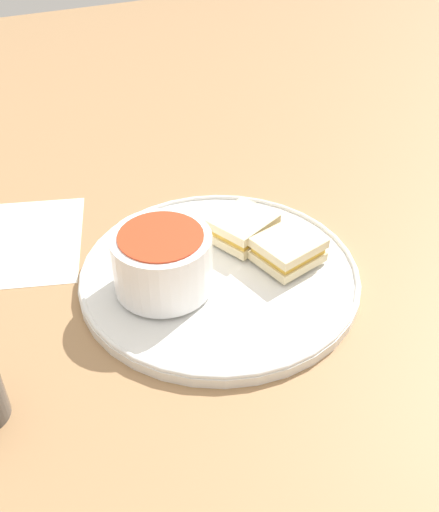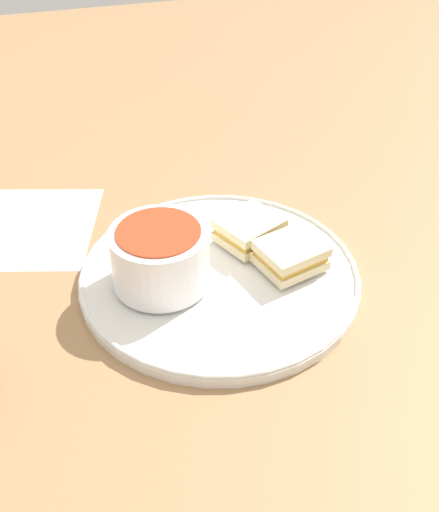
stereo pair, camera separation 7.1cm
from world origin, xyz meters
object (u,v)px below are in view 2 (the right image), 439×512
at_px(spoon, 153,248).
at_px(sandwich_half_far, 249,230).
at_px(sandwich_half_near, 290,255).
at_px(soup_bowl, 161,258).

bearing_deg(spoon, sandwich_half_far, 134.64).
xyz_separation_m(spoon, sandwich_half_near, (0.08, 0.15, 0.01)).
bearing_deg(soup_bowl, spoon, 177.86).
bearing_deg(soup_bowl, sandwich_half_near, 84.65).
height_order(spoon, sandwich_half_far, sandwich_half_far).
height_order(soup_bowl, sandwich_half_near, soup_bowl).
distance_m(soup_bowl, sandwich_half_near, 0.16).
bearing_deg(sandwich_half_near, spoon, -116.89).
xyz_separation_m(spoon, sandwich_half_far, (0.01, 0.12, 0.01)).
height_order(spoon, sandwich_half_near, sandwich_half_near).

